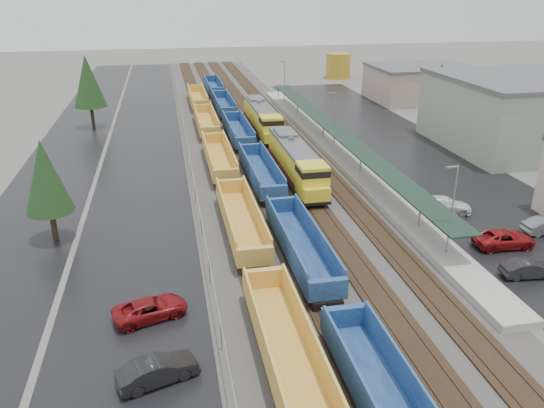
{
  "coord_description": "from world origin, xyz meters",
  "views": [
    {
      "loc": [
        -11.68,
        -14.34,
        20.55
      ],
      "look_at": [
        -2.9,
        29.49,
        2.0
      ],
      "focal_mm": 35.0,
      "sensor_mm": 36.0,
      "label": 1
    }
  ],
  "objects_px": {
    "storage_tank": "(338,66)",
    "parked_car_west_c": "(150,309)",
    "well_string_yellow": "(228,185)",
    "parked_car_west_b": "(158,370)",
    "well_string_blue": "(260,172)",
    "parked_car_east_b": "(504,239)",
    "parked_car_east_a": "(529,269)",
    "parked_car_east_c": "(444,205)",
    "locomotive_lead": "(296,162)",
    "locomotive_trail": "(262,119)"
  },
  "relations": [
    {
      "from": "locomotive_trail",
      "to": "parked_car_west_c",
      "type": "xyz_separation_m",
      "value": [
        -15.75,
        -44.79,
        -1.62
      ]
    },
    {
      "from": "well_string_blue",
      "to": "parked_car_east_b",
      "type": "bearing_deg",
      "value": -48.33
    },
    {
      "from": "parked_car_east_a",
      "to": "parked_car_east_c",
      "type": "bearing_deg",
      "value": 6.34
    },
    {
      "from": "locomotive_lead",
      "to": "parked_car_west_b",
      "type": "relative_size",
      "value": 4.19
    },
    {
      "from": "well_string_yellow",
      "to": "parked_car_west_b",
      "type": "xyz_separation_m",
      "value": [
        -7.26,
        -27.28,
        -0.5
      ]
    },
    {
      "from": "parked_car_east_a",
      "to": "parked_car_east_b",
      "type": "xyz_separation_m",
      "value": [
        1.14,
        4.88,
        0.04
      ]
    },
    {
      "from": "well_string_yellow",
      "to": "parked_car_east_c",
      "type": "height_order",
      "value": "well_string_yellow"
    },
    {
      "from": "well_string_yellow",
      "to": "parked_car_west_c",
      "type": "bearing_deg",
      "value": -110.33
    },
    {
      "from": "well_string_blue",
      "to": "parked_car_west_b",
      "type": "distance_m",
      "value": 32.6
    },
    {
      "from": "well_string_blue",
      "to": "parked_car_east_a",
      "type": "distance_m",
      "value": 29.32
    },
    {
      "from": "parked_car_east_a",
      "to": "parked_car_east_c",
      "type": "height_order",
      "value": "parked_car_east_c"
    },
    {
      "from": "parked_car_east_b",
      "to": "parked_car_west_b",
      "type": "bearing_deg",
      "value": 113.47
    },
    {
      "from": "well_string_blue",
      "to": "parked_car_east_c",
      "type": "distance_m",
      "value": 19.87
    },
    {
      "from": "parked_car_west_b",
      "to": "parked_car_east_c",
      "type": "relative_size",
      "value": 0.87
    },
    {
      "from": "storage_tank",
      "to": "parked_car_east_c",
      "type": "bearing_deg",
      "value": -100.54
    },
    {
      "from": "locomotive_lead",
      "to": "parked_car_west_b",
      "type": "xyz_separation_m",
      "value": [
        -15.26,
        -30.15,
        -1.56
      ]
    },
    {
      "from": "parked_car_west_b",
      "to": "locomotive_trail",
      "type": "bearing_deg",
      "value": -34.59
    },
    {
      "from": "parked_car_east_b",
      "to": "parked_car_east_c",
      "type": "bearing_deg",
      "value": 11.82
    },
    {
      "from": "well_string_yellow",
      "to": "locomotive_trail",
      "type": "bearing_deg",
      "value": 71.47
    },
    {
      "from": "well_string_blue",
      "to": "parked_car_east_a",
      "type": "relative_size",
      "value": 30.29
    },
    {
      "from": "storage_tank",
      "to": "parked_car_west_c",
      "type": "xyz_separation_m",
      "value": [
        -42.5,
        -91.45,
        -2.16
      ]
    },
    {
      "from": "storage_tank",
      "to": "locomotive_trail",
      "type": "bearing_deg",
      "value": -119.82
    },
    {
      "from": "locomotive_lead",
      "to": "parked_car_west_c",
      "type": "height_order",
      "value": "locomotive_lead"
    },
    {
      "from": "well_string_yellow",
      "to": "parked_car_east_c",
      "type": "xyz_separation_m",
      "value": [
        20.07,
        -8.37,
        -0.49
      ]
    },
    {
      "from": "well_string_yellow",
      "to": "storage_tank",
      "type": "relative_size",
      "value": 19.15
    },
    {
      "from": "parked_car_west_b",
      "to": "parked_car_west_c",
      "type": "bearing_deg",
      "value": -13.58
    },
    {
      "from": "locomotive_lead",
      "to": "well_string_yellow",
      "type": "relative_size",
      "value": 0.17
    },
    {
      "from": "locomotive_lead",
      "to": "well_string_yellow",
      "type": "height_order",
      "value": "locomotive_lead"
    },
    {
      "from": "well_string_blue",
      "to": "parked_car_east_b",
      "type": "xyz_separation_m",
      "value": [
        17.38,
        -19.52,
        -0.51
      ]
    },
    {
      "from": "parked_car_east_c",
      "to": "well_string_yellow",
      "type": "bearing_deg",
      "value": 87.5
    },
    {
      "from": "locomotive_lead",
      "to": "parked_car_east_b",
      "type": "height_order",
      "value": "locomotive_lead"
    },
    {
      "from": "parked_car_east_c",
      "to": "well_string_blue",
      "type": "bearing_deg",
      "value": 74.12
    },
    {
      "from": "storage_tank",
      "to": "parked_car_west_c",
      "type": "bearing_deg",
      "value": -114.92
    },
    {
      "from": "locomotive_trail",
      "to": "parked_car_east_a",
      "type": "xyz_separation_m",
      "value": [
        12.24,
        -44.96,
        -1.62
      ]
    },
    {
      "from": "storage_tank",
      "to": "parked_car_west_b",
      "type": "distance_m",
      "value": 106.47
    },
    {
      "from": "locomotive_trail",
      "to": "parked_car_west_b",
      "type": "relative_size",
      "value": 4.19
    },
    {
      "from": "parked_car_west_c",
      "to": "parked_car_east_c",
      "type": "distance_m",
      "value": 30.52
    },
    {
      "from": "parked_car_west_c",
      "to": "parked_car_east_c",
      "type": "relative_size",
      "value": 0.94
    },
    {
      "from": "locomotive_trail",
      "to": "parked_car_east_a",
      "type": "height_order",
      "value": "locomotive_trail"
    },
    {
      "from": "parked_car_east_b",
      "to": "parked_car_east_c",
      "type": "xyz_separation_m",
      "value": [
        -1.31,
        7.84,
        0.03
      ]
    },
    {
      "from": "locomotive_lead",
      "to": "parked_car_east_b",
      "type": "distance_m",
      "value": 23.36
    },
    {
      "from": "locomotive_trail",
      "to": "parked_car_east_a",
      "type": "relative_size",
      "value": 4.59
    },
    {
      "from": "locomotive_trail",
      "to": "well_string_blue",
      "type": "distance_m",
      "value": 20.97
    },
    {
      "from": "well_string_yellow",
      "to": "parked_car_east_c",
      "type": "relative_size",
      "value": 20.92
    },
    {
      "from": "locomotive_trail",
      "to": "parked_car_east_c",
      "type": "xyz_separation_m",
      "value": [
        12.07,
        -32.24,
        -1.55
      ]
    },
    {
      "from": "parked_car_east_a",
      "to": "well_string_yellow",
      "type": "bearing_deg",
      "value": 49.38
    },
    {
      "from": "locomotive_lead",
      "to": "well_string_blue",
      "type": "xyz_separation_m",
      "value": [
        -4.0,
        0.45,
        -1.07
      ]
    },
    {
      "from": "parked_car_east_a",
      "to": "well_string_blue",
      "type": "bearing_deg",
      "value": 39.2
    },
    {
      "from": "storage_tank",
      "to": "well_string_yellow",
      "type": "bearing_deg",
      "value": -116.23
    },
    {
      "from": "well_string_yellow",
      "to": "parked_car_west_c",
      "type": "xyz_separation_m",
      "value": [
        -7.75,
        -20.93,
        -0.56
      ]
    }
  ]
}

